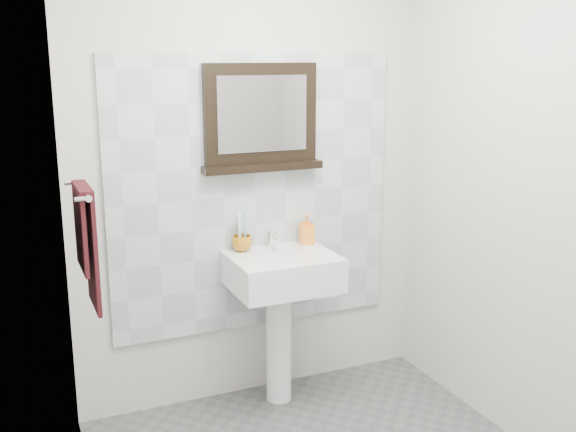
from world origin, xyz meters
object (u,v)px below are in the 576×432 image
at_px(soap_dispenser, 307,229).
at_px(pedestal_sink, 282,287).
at_px(hand_towel, 87,238).
at_px(framed_mirror, 261,120).
at_px(toothbrush_cup, 242,243).

bearing_deg(soap_dispenser, pedestal_sink, -138.61).
distance_m(pedestal_sink, soap_dispenser, 0.37).
bearing_deg(hand_towel, pedestal_sink, 11.81).
bearing_deg(pedestal_sink, framed_mirror, 101.63).
bearing_deg(framed_mirror, soap_dispenser, -10.32).
relative_size(soap_dispenser, hand_towel, 0.30).
bearing_deg(framed_mirror, pedestal_sink, -78.37).
height_order(pedestal_sink, hand_towel, hand_towel).
relative_size(pedestal_sink, soap_dispenser, 5.82).
bearing_deg(toothbrush_cup, hand_towel, -157.03).
distance_m(soap_dispenser, hand_towel, 1.28).
xyz_separation_m(pedestal_sink, soap_dispenser, (0.21, 0.14, 0.27)).
relative_size(toothbrush_cup, hand_towel, 0.20).
xyz_separation_m(pedestal_sink, framed_mirror, (-0.04, 0.19, 0.88)).
relative_size(pedestal_sink, toothbrush_cup, 8.83).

